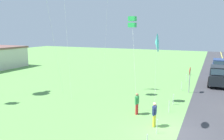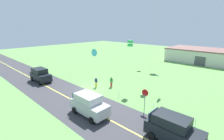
{
  "view_description": "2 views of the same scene",
  "coord_description": "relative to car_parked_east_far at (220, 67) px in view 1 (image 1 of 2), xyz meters",
  "views": [
    {
      "loc": [
        -13.34,
        -2.06,
        6.06
      ],
      "look_at": [
        0.5,
        4.15,
        3.43
      ],
      "focal_mm": 36.35,
      "sensor_mm": 36.0,
      "label": 1
    },
    {
      "loc": [
        18.09,
        -14.24,
        9.01
      ],
      "look_at": [
        1.41,
        3.49,
        2.47
      ],
      "focal_mm": 25.87,
      "sensor_mm": 36.0,
      "label": 2
    }
  ],
  "objects": [
    {
      "name": "kite_blue_mid",
      "position": [
        -16.52,
        7.08,
        5.61
      ],
      "size": [
        2.73,
        1.59,
        7.21
      ],
      "color": "silver",
      "rests_on": "ground"
    },
    {
      "name": "person_adult_near",
      "position": [
        -20.58,
        4.1,
        -0.29
      ],
      "size": [
        0.58,
        0.22,
        1.6
      ],
      "rotation": [
        0.0,
        0.0,
        4.78
      ],
      "color": "yellow",
      "rests_on": "ground"
    },
    {
      "name": "car_parked_east_far",
      "position": [
        0.0,
        0.0,
        0.0
      ],
      "size": [
        4.4,
        2.12,
        2.24
      ],
      "color": "navy",
      "rests_on": "ground"
    },
    {
      "name": "fence_post_6",
      "position": [
        -6.19,
        3.7,
        -0.7
      ],
      "size": [
        0.05,
        0.05,
        0.9
      ],
      "primitive_type": "cylinder",
      "color": "silver",
      "rests_on": "ground"
    },
    {
      "name": "stop_sign",
      "position": [
        -11.21,
        2.91,
        0.65
      ],
      "size": [
        0.76,
        0.08,
        2.56
      ],
      "color": "gray",
      "rests_on": "ground"
    },
    {
      "name": "person_adult_companion",
      "position": [
        -18.96,
        5.79,
        -0.29
      ],
      "size": [
        0.58,
        0.22,
        1.6
      ],
      "rotation": [
        0.0,
        0.0,
        2.32
      ],
      "color": "red",
      "rests_on": "ground"
    },
    {
      "name": "fence_post_5",
      "position": [
        -10.52,
        3.7,
        -0.7
      ],
      "size": [
        0.05,
        0.05,
        0.9
      ],
      "primitive_type": "cylinder",
      "color": "silver",
      "rests_on": "ground"
    },
    {
      "name": "fence_post_4",
      "position": [
        -15.65,
        3.7,
        -0.7
      ],
      "size": [
        0.05,
        0.05,
        0.9
      ],
      "primitive_type": "cylinder",
      "color": "silver",
      "rests_on": "ground"
    },
    {
      "name": "ground_plane",
      "position": [
        -20.88,
        3.0,
        -1.2
      ],
      "size": [
        120.0,
        120.0,
        0.1
      ],
      "primitive_type": "cube",
      "color": "#60994C"
    },
    {
      "name": "kite_red_low",
      "position": [
        -20.72,
        4.09,
        4.19
      ],
      "size": [
        1.12,
        0.36,
        5.91
      ],
      "color": "silver",
      "rests_on": "ground"
    },
    {
      "name": "fence_post_3",
      "position": [
        -17.58,
        3.7,
        -0.7
      ],
      "size": [
        0.05,
        0.05,
        0.9
      ],
      "primitive_type": "cylinder",
      "color": "silver",
      "rests_on": "ground"
    },
    {
      "name": "car_parked_east_near",
      "position": [
        -6.91,
        0.24,
        0.0
      ],
      "size": [
        4.4,
        2.12,
        2.24
      ],
      "color": "black",
      "rests_on": "ground"
    },
    {
      "name": "fence_post_2",
      "position": [
        -21.54,
        3.7,
        -0.7
      ],
      "size": [
        0.05,
        0.05,
        0.9
      ],
      "primitive_type": "cylinder",
      "color": "silver",
      "rests_on": "ground"
    }
  ]
}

